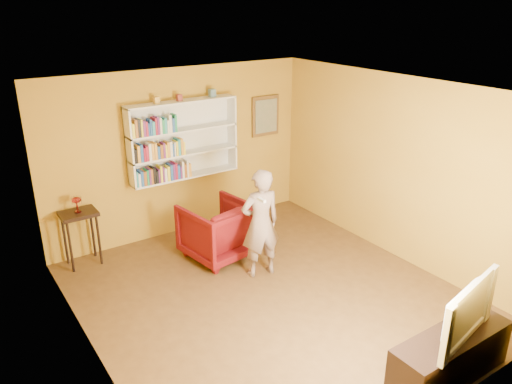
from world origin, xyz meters
TOP-DOWN VIEW (x-y plane):
  - room_shell at (0.00, 0.00)m, footprint 5.30×5.80m
  - bookshelf at (0.00, 2.41)m, footprint 1.80×0.29m
  - books_row_lower at (-0.41, 2.30)m, footprint 0.91×0.19m
  - books_row_middle at (-0.46, 2.30)m, footprint 0.82×0.19m
  - books_row_upper at (-0.50, 2.30)m, footprint 0.71×0.19m
  - ornament_left at (-0.41, 2.35)m, footprint 0.08×0.08m
  - ornament_centre at (-0.03, 2.35)m, footprint 0.07×0.07m
  - ornament_right at (0.54, 2.35)m, footprint 0.09×0.09m
  - framed_painting at (1.65, 2.46)m, footprint 0.55×0.05m
  - console_table at (-1.76, 2.25)m, footprint 0.51×0.39m
  - ruby_lustre at (-1.76, 2.25)m, footprint 0.14×0.14m
  - armchair at (-0.00, 1.34)m, footprint 1.05×1.07m
  - person at (0.23, 0.55)m, footprint 0.62×0.45m
  - game_remote at (0.02, 0.22)m, footprint 0.04×0.15m
  - tv_cabinet at (0.65, -2.25)m, footprint 1.44×0.43m
  - television at (0.65, -2.25)m, footprint 1.11×0.36m

SIDE VIEW (x-z plane):
  - tv_cabinet at x=0.65m, z-range 0.00..0.51m
  - armchair at x=0.00m, z-range 0.00..0.86m
  - console_table at x=-1.76m, z-range 0.27..1.10m
  - person at x=0.23m, z-range 0.00..1.57m
  - television at x=0.65m, z-range 0.51..1.15m
  - ruby_lustre at x=-1.76m, z-range 0.88..1.11m
  - room_shell at x=0.00m, z-range -0.42..2.46m
  - books_row_lower at x=-0.41m, z-range 1.00..1.27m
  - game_remote at x=0.02m, z-range 1.28..1.31m
  - books_row_middle at x=-0.46m, z-range 1.38..1.65m
  - bookshelf at x=0.00m, z-range 0.98..2.21m
  - framed_painting at x=1.65m, z-range 1.40..2.10m
  - books_row_upper at x=-0.50m, z-range 1.76..2.03m
  - ornament_centre at x=-0.03m, z-range 2.21..2.32m
  - ornament_left at x=-0.41m, z-range 2.21..2.32m
  - ornament_right at x=0.54m, z-range 2.21..2.34m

